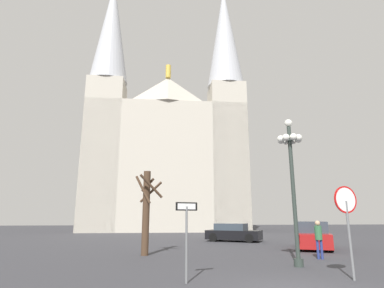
# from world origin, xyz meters

# --- Properties ---
(cathedral) EXTENTS (21.21, 12.62, 36.24)m
(cathedral) POSITION_xyz_m (-2.61, 34.20, 11.21)
(cathedral) COLOR #BCB5A5
(cathedral) RESTS_ON ground
(stop_sign) EXTENTS (0.85, 0.21, 2.84)m
(stop_sign) POSITION_xyz_m (2.44, 1.42, 2.02)
(stop_sign) COLOR slate
(stop_sign) RESTS_ON ground
(one_way_arrow_sign) EXTENTS (0.68, 0.25, 2.31)m
(one_way_arrow_sign) POSITION_xyz_m (-2.65, 1.52, 1.49)
(one_way_arrow_sign) COLOR slate
(one_way_arrow_sign) RESTS_ON ground
(street_lamp) EXTENTS (1.06, 1.06, 5.90)m
(street_lamp) POSITION_xyz_m (1.91, 4.05, 3.88)
(street_lamp) COLOR #2D3833
(street_lamp) RESTS_ON ground
(bare_tree) EXTENTS (1.45, 1.67, 4.17)m
(bare_tree) POSITION_xyz_m (-4.12, 8.17, 2.25)
(bare_tree) COLOR #473323
(bare_tree) RESTS_ON ground
(parked_car_near_red) EXTENTS (3.57, 4.88, 1.58)m
(parked_car_near_red) POSITION_xyz_m (5.77, 10.46, 0.73)
(parked_car_near_red) COLOR maroon
(parked_car_near_red) RESTS_ON ground
(parked_car_far_black) EXTENTS (4.46, 3.60, 1.34)m
(parked_car_far_black) POSITION_xyz_m (2.25, 16.21, 0.64)
(parked_car_far_black) COLOR black
(parked_car_far_black) RESTS_ON ground
(pedestrian_walking) EXTENTS (0.32, 0.32, 1.69)m
(pedestrian_walking) POSITION_xyz_m (3.81, 5.98, 1.02)
(pedestrian_walking) COLOR navy
(pedestrian_walking) RESTS_ON ground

